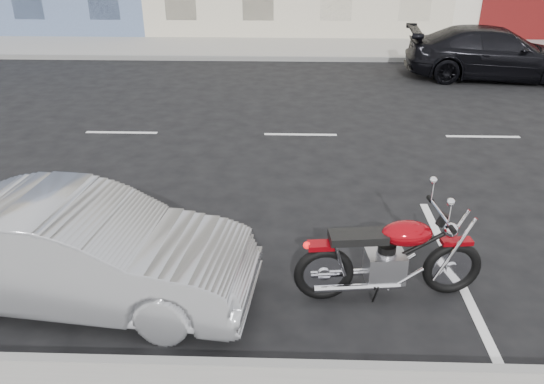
{
  "coord_description": "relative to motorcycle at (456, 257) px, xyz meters",
  "views": [
    {
      "loc": [
        -2.28,
        -11.04,
        4.18
      ],
      "look_at": [
        -2.49,
        -4.4,
        0.8
      ],
      "focal_mm": 35.0,
      "sensor_mm": 36.0,
      "label": 1
    }
  ],
  "objects": [
    {
      "name": "car_far",
      "position": [
        3.99,
        10.54,
        0.21
      ],
      "size": [
        5.31,
        2.57,
        1.49
      ],
      "primitive_type": "imported",
      "rotation": [
        0.0,
        0.0,
        1.47
      ],
      "color": "black",
      "rests_on": "ground"
    },
    {
      "name": "curb_far",
      "position": [
        -4.81,
        12.55,
        -0.46
      ],
      "size": [
        80.0,
        0.12,
        0.16
      ],
      "primitive_type": "cube",
      "color": "gray",
      "rests_on": "ground"
    },
    {
      "name": "motorcycle",
      "position": [
        0.0,
        0.0,
        0.0
      ],
      "size": [
        2.34,
        0.77,
        1.17
      ],
      "rotation": [
        0.0,
        0.0,
        0.11
      ],
      "color": "black",
      "rests_on": "ground"
    },
    {
      "name": "sedan_silver",
      "position": [
        -4.53,
        -0.25,
        0.15
      ],
      "size": [
        4.28,
        1.91,
        1.37
      ],
      "primitive_type": "imported",
      "rotation": [
        0.0,
        0.0,
        1.46
      ],
      "color": "#929499",
      "rests_on": "ground"
    },
    {
      "name": "curb_near",
      "position": [
        -4.81,
        -1.45,
        -0.46
      ],
      "size": [
        80.0,
        0.12,
        0.16
      ],
      "primitive_type": "cube",
      "color": "gray",
      "rests_on": "ground"
    },
    {
      "name": "sidewalk_far",
      "position": [
        -4.81,
        14.25,
        -0.46
      ],
      "size": [
        80.0,
        3.4,
        0.15
      ],
      "primitive_type": "cube",
      "color": "gray",
      "rests_on": "ground"
    },
    {
      "name": "ground",
      "position": [
        0.19,
        5.55,
        -0.54
      ],
      "size": [
        120.0,
        120.0,
        0.0
      ],
      "primitive_type": "plane",
      "color": "black",
      "rests_on": "ground"
    }
  ]
}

